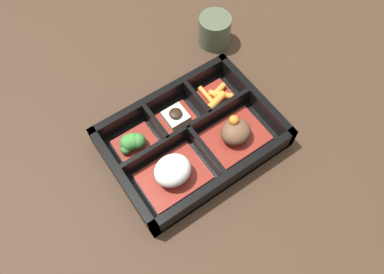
% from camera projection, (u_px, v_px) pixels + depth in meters
% --- Properties ---
extents(ground_plane, '(3.00, 3.00, 0.00)m').
position_uv_depth(ground_plane, '(192.00, 143.00, 0.70)').
color(ground_plane, '#382619').
extents(bento_base, '(0.30, 0.22, 0.01)m').
position_uv_depth(bento_base, '(192.00, 142.00, 0.70)').
color(bento_base, black).
rests_on(bento_base, ground_plane).
extents(bento_rim, '(0.30, 0.22, 0.05)m').
position_uv_depth(bento_rim, '(191.00, 136.00, 0.68)').
color(bento_rim, black).
rests_on(bento_rim, ground_plane).
extents(bowl_stew, '(0.12, 0.09, 0.05)m').
position_uv_depth(bowl_stew, '(235.00, 133.00, 0.68)').
color(bowl_stew, maroon).
rests_on(bowl_stew, bento_base).
extents(bowl_rice, '(0.12, 0.09, 0.05)m').
position_uv_depth(bowl_rice, '(173.00, 172.00, 0.64)').
color(bowl_rice, maroon).
rests_on(bowl_rice, bento_base).
extents(bowl_carrots, '(0.07, 0.06, 0.02)m').
position_uv_depth(bowl_carrots, '(216.00, 96.00, 0.73)').
color(bowl_carrots, maroon).
rests_on(bowl_carrots, bento_base).
extents(bowl_tofu, '(0.07, 0.06, 0.03)m').
position_uv_depth(bowl_tofu, '(178.00, 117.00, 0.70)').
color(bowl_tofu, maroon).
rests_on(bowl_tofu, bento_base).
extents(bowl_greens, '(0.07, 0.06, 0.04)m').
position_uv_depth(bowl_greens, '(133.00, 143.00, 0.67)').
color(bowl_greens, maroon).
rests_on(bowl_greens, bento_base).
extents(tea_cup, '(0.07, 0.07, 0.07)m').
position_uv_depth(tea_cup, '(215.00, 30.00, 0.79)').
color(tea_cup, '#424C38').
rests_on(tea_cup, ground_plane).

